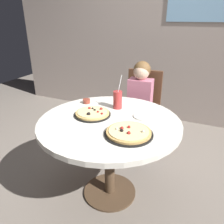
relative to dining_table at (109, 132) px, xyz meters
name	(u,v)px	position (x,y,z in m)	size (l,w,h in m)	color
ground_plane	(110,192)	(0.00, 0.00, -0.64)	(8.00, 8.00, 0.00)	slate
wall_with_window	(168,21)	(0.00, 1.93, 0.81)	(5.20, 0.14, 2.90)	#A8998E
dining_table	(109,132)	(0.00, 0.00, 0.00)	(1.14, 1.14, 0.75)	silver
chair_wooden	(142,106)	(-0.01, 0.91, -0.11)	(0.42, 0.42, 0.95)	brown
diner_child	(138,116)	(0.00, 0.73, -0.16)	(0.27, 0.42, 1.08)	#3F4766
pizza_veggie	(92,113)	(-0.17, 0.02, 0.12)	(0.31, 0.31, 0.05)	black
pizza_cheese	(129,133)	(0.22, -0.16, 0.12)	(0.35, 0.35, 0.05)	black
soda_cup	(118,100)	(-0.04, 0.26, 0.19)	(0.08, 0.08, 0.31)	#B73333
sauce_bowl	(87,101)	(-0.36, 0.25, 0.13)	(0.07, 0.07, 0.04)	brown
plate_small	(144,116)	(0.24, 0.18, 0.11)	(0.18, 0.18, 0.01)	white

